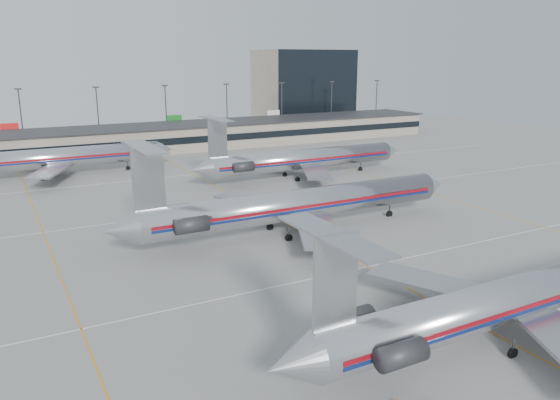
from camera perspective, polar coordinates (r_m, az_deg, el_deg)
ground at (r=54.11m, az=15.64°, el=-10.13°), size 260.00×260.00×0.00m
apron_markings at (r=61.00m, az=9.11°, el=-6.87°), size 160.00×0.15×0.02m
terminal at (r=138.56m, az=-13.58°, el=6.28°), size 162.00×17.00×6.25m
light_mast_row at (r=151.46m, az=-15.12°, el=8.92°), size 163.60×0.40×15.28m
distant_building at (r=189.75m, az=2.42°, el=11.62°), size 30.00×20.00×25.00m
jet_foreground at (r=48.02m, az=22.82°, el=-9.54°), size 45.09×26.55×11.80m
jet_second_row at (r=70.59m, az=1.44°, el=-0.49°), size 49.94×29.40×13.07m
jet_third_row at (r=103.96m, az=2.16°, el=4.29°), size 45.51×27.99×12.44m
jet_back_row at (r=113.55m, az=-22.79°, el=4.06°), size 46.17×28.40×12.62m
belt_loader at (r=55.39m, az=26.55°, el=-9.87°), size 4.67×2.74×2.40m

